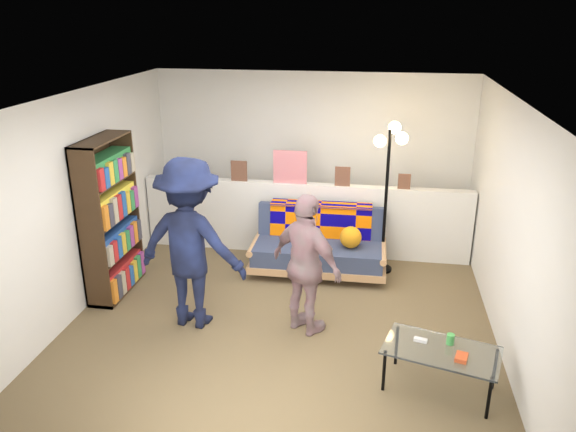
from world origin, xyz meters
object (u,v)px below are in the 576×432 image
(bookshelf, at_px, (110,223))
(futon_sofa, at_px, (320,246))
(person_left, at_px, (191,244))
(person_right, at_px, (307,265))
(floor_lamp, at_px, (389,168))
(coffee_table, at_px, (442,352))

(bookshelf, bearing_deg, futon_sofa, 21.53)
(person_left, height_order, person_right, person_left)
(floor_lamp, height_order, person_right, floor_lamp)
(futon_sofa, height_order, person_right, person_right)
(bookshelf, relative_size, person_left, 1.02)
(futon_sofa, relative_size, floor_lamp, 0.90)
(person_right, bearing_deg, futon_sofa, -54.39)
(person_left, xyz_separation_m, person_right, (1.21, 0.02, -0.16))
(bookshelf, relative_size, coffee_table, 1.71)
(coffee_table, bearing_deg, floor_lamp, 101.83)
(floor_lamp, xyz_separation_m, person_left, (-2.01, -1.65, -0.45))
(futon_sofa, bearing_deg, person_right, -89.30)
(bookshelf, height_order, coffee_table, bookshelf)
(futon_sofa, relative_size, coffee_table, 1.59)
(futon_sofa, distance_m, person_left, 1.98)
(futon_sofa, xyz_separation_m, person_left, (-1.20, -1.47, 0.57))
(coffee_table, bearing_deg, bookshelf, 160.41)
(futon_sofa, xyz_separation_m, coffee_table, (1.32, -2.24, 0.04))
(bookshelf, bearing_deg, coffee_table, -19.59)
(bookshelf, xyz_separation_m, floor_lamp, (3.17, 1.11, 0.50))
(floor_lamp, relative_size, person_right, 1.28)
(bookshelf, xyz_separation_m, person_right, (2.37, -0.52, -0.12))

